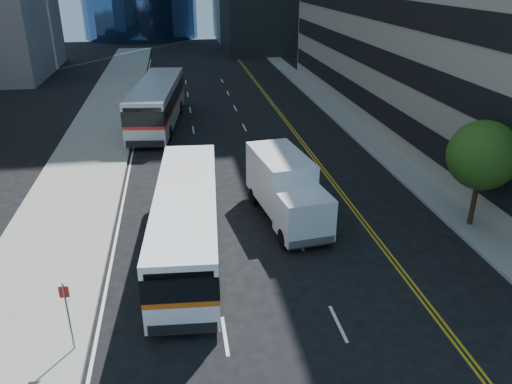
% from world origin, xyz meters
% --- Properties ---
extents(ground, '(160.00, 160.00, 0.00)m').
position_xyz_m(ground, '(0.00, 0.00, 0.00)').
color(ground, black).
rests_on(ground, ground).
extents(sidewalk_west, '(5.00, 90.00, 0.15)m').
position_xyz_m(sidewalk_west, '(-10.50, 25.00, 0.07)').
color(sidewalk_west, gray).
rests_on(sidewalk_west, ground).
extents(sidewalk_east, '(2.00, 90.00, 0.15)m').
position_xyz_m(sidewalk_east, '(9.00, 25.00, 0.07)').
color(sidewalk_east, gray).
rests_on(sidewalk_east, ground).
extents(street_tree, '(3.20, 3.20, 5.10)m').
position_xyz_m(street_tree, '(9.00, 8.00, 3.64)').
color(street_tree, '#332114').
rests_on(street_tree, sidewalk_east).
extents(bus_front, '(3.32, 11.73, 2.99)m').
position_xyz_m(bus_front, '(-4.50, 7.68, 1.63)').
color(bus_front, white).
rests_on(bus_front, ground).
extents(bus_rear, '(4.41, 13.27, 3.36)m').
position_xyz_m(bus_rear, '(-6.12, 27.76, 1.83)').
color(bus_rear, silver).
rests_on(bus_rear, ground).
extents(box_truck, '(3.10, 6.80, 3.14)m').
position_xyz_m(box_truck, '(0.35, 10.13, 1.66)').
color(box_truck, white).
rests_on(box_truck, ground).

